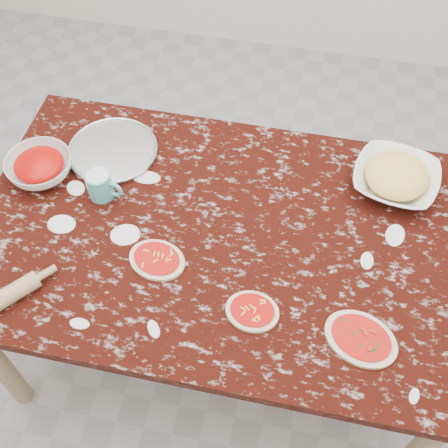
% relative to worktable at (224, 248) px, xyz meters
% --- Properties ---
extents(ground, '(4.00, 4.00, 0.00)m').
position_rel_worktable_xyz_m(ground, '(0.00, 0.00, -0.67)').
color(ground, gray).
extents(worktable, '(1.60, 1.00, 0.75)m').
position_rel_worktable_xyz_m(worktable, '(0.00, 0.00, 0.00)').
color(worktable, black).
rests_on(worktable, ground).
extents(pizza_tray, '(0.32, 0.32, 0.01)m').
position_rel_worktable_xyz_m(pizza_tray, '(-0.46, 0.26, 0.09)').
color(pizza_tray, '#B2B2B7').
rests_on(pizza_tray, worktable).
extents(sauce_bowl, '(0.29, 0.29, 0.07)m').
position_rel_worktable_xyz_m(sauce_bowl, '(-0.66, 0.11, 0.12)').
color(sauce_bowl, white).
rests_on(sauce_bowl, worktable).
extents(cheese_bowl, '(0.33, 0.33, 0.07)m').
position_rel_worktable_xyz_m(cheese_bowl, '(0.52, 0.31, 0.12)').
color(cheese_bowl, white).
rests_on(cheese_bowl, worktable).
extents(flour_mug, '(0.13, 0.08, 0.10)m').
position_rel_worktable_xyz_m(flour_mug, '(-0.43, 0.07, 0.13)').
color(flour_mug, '#4EB4B8').
rests_on(flour_mug, worktable).
extents(pizza_left, '(0.20, 0.18, 0.02)m').
position_rel_worktable_xyz_m(pizza_left, '(-0.18, -0.14, 0.09)').
color(pizza_left, beige).
rests_on(pizza_left, worktable).
extents(pizza_mid, '(0.17, 0.15, 0.02)m').
position_rel_worktable_xyz_m(pizza_mid, '(0.14, -0.26, 0.09)').
color(pizza_mid, beige).
rests_on(pizza_mid, worktable).
extents(pizza_right, '(0.25, 0.22, 0.02)m').
position_rel_worktable_xyz_m(pizza_right, '(0.45, -0.28, 0.09)').
color(pizza_right, beige).
rests_on(pizza_right, worktable).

